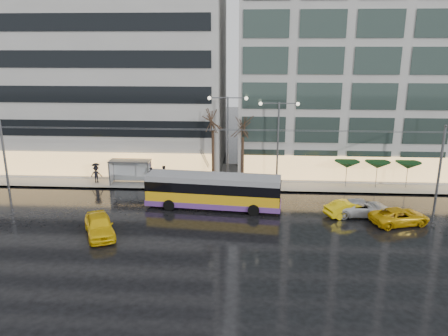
# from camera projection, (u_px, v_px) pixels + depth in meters

# --- Properties ---
(ground) EXTENTS (140.00, 140.00, 0.00)m
(ground) POSITION_uv_depth(u_px,v_px,m) (195.00, 228.00, 34.69)
(ground) COLOR black
(ground) RESTS_ON ground
(sidewalk) EXTENTS (80.00, 10.00, 0.15)m
(sidewalk) POSITION_uv_depth(u_px,v_px,m) (229.00, 176.00, 48.00)
(sidewalk) COLOR gray
(sidewalk) RESTS_ON ground
(kerb) EXTENTS (80.00, 0.10, 0.15)m
(kerb) POSITION_uv_depth(u_px,v_px,m) (227.00, 191.00, 43.24)
(kerb) COLOR slate
(kerb) RESTS_ON ground
(building_left) EXTENTS (34.00, 14.00, 22.00)m
(building_left) POSITION_uv_depth(u_px,v_px,m) (78.00, 70.00, 50.84)
(building_left) COLOR #A2A09B
(building_left) RESTS_ON sidewalk
(building_right) EXTENTS (32.00, 14.00, 25.00)m
(building_right) POSITION_uv_depth(u_px,v_px,m) (385.00, 58.00, 48.36)
(building_right) COLOR #A2A09B
(building_right) RESTS_ON sidewalk
(trolleybus) EXTENTS (12.02, 5.16, 5.49)m
(trolleybus) POSITION_uv_depth(u_px,v_px,m) (213.00, 192.00, 38.50)
(trolleybus) COLOR gold
(trolleybus) RESTS_ON ground
(catenary) EXTENTS (42.24, 5.12, 7.00)m
(catenary) POSITION_uv_depth(u_px,v_px,m) (215.00, 152.00, 41.09)
(catenary) COLOR #595B60
(catenary) RESTS_ON ground
(bus_shelter) EXTENTS (4.20, 1.60, 2.51)m
(bus_shelter) POSITION_uv_depth(u_px,v_px,m) (127.00, 166.00, 44.92)
(bus_shelter) COLOR #595B60
(bus_shelter) RESTS_ON sidewalk
(street_lamp_near) EXTENTS (3.96, 0.36, 9.03)m
(street_lamp_near) POSITION_uv_depth(u_px,v_px,m) (228.00, 129.00, 43.31)
(street_lamp_near) COLOR #595B60
(street_lamp_near) RESTS_ON sidewalk
(street_lamp_far) EXTENTS (3.96, 0.36, 8.53)m
(street_lamp_far) POSITION_uv_depth(u_px,v_px,m) (278.00, 132.00, 43.09)
(street_lamp_far) COLOR #595B60
(street_lamp_far) RESTS_ON sidewalk
(tree_a) EXTENTS (3.20, 3.20, 8.40)m
(tree_a) POSITION_uv_depth(u_px,v_px,m) (213.00, 117.00, 43.29)
(tree_a) COLOR black
(tree_a) RESTS_ON sidewalk
(tree_b) EXTENTS (3.20, 3.20, 7.70)m
(tree_b) POSITION_uv_depth(u_px,v_px,m) (243.00, 124.00, 43.49)
(tree_b) COLOR black
(tree_b) RESTS_ON sidewalk
(parasol_a) EXTENTS (2.50, 2.50, 2.65)m
(parasol_a) POSITION_uv_depth(u_px,v_px,m) (347.00, 164.00, 43.76)
(parasol_a) COLOR #595B60
(parasol_a) RESTS_ON sidewalk
(parasol_b) EXTENTS (2.50, 2.50, 2.65)m
(parasol_b) POSITION_uv_depth(u_px,v_px,m) (377.00, 165.00, 43.58)
(parasol_b) COLOR #595B60
(parasol_b) RESTS_ON sidewalk
(parasol_c) EXTENTS (2.50, 2.50, 2.65)m
(parasol_c) POSITION_uv_depth(u_px,v_px,m) (408.00, 165.00, 43.40)
(parasol_c) COLOR #595B60
(parasol_c) RESTS_ON sidewalk
(taxi_a) EXTENTS (3.83, 5.18, 1.64)m
(taxi_a) POSITION_uv_depth(u_px,v_px,m) (99.00, 225.00, 33.10)
(taxi_a) COLOR yellow
(taxi_a) RESTS_ON ground
(taxi_b) EXTENTS (4.28, 2.82, 1.33)m
(taxi_b) POSITION_uv_depth(u_px,v_px,m) (348.00, 208.00, 36.95)
(taxi_b) COLOR yellow
(taxi_b) RESTS_ON ground
(taxi_c) EXTENTS (5.23, 3.49, 1.33)m
(taxi_c) POSITION_uv_depth(u_px,v_px,m) (400.00, 216.00, 35.23)
(taxi_c) COLOR #D9A30B
(taxi_c) RESTS_ON ground
(sedan_silver) EXTENTS (5.05, 2.49, 1.38)m
(sedan_silver) POSITION_uv_depth(u_px,v_px,m) (362.00, 208.00, 37.05)
(sedan_silver) COLOR silver
(sedan_silver) RESTS_ON ground
(pedestrian_a) EXTENTS (1.28, 1.29, 2.19)m
(pedestrian_a) POSITION_uv_depth(u_px,v_px,m) (151.00, 170.00, 44.93)
(pedestrian_a) COLOR black
(pedestrian_a) RESTS_ON sidewalk
(pedestrian_b) EXTENTS (1.05, 0.92, 1.83)m
(pedestrian_b) POSITION_uv_depth(u_px,v_px,m) (164.00, 174.00, 45.31)
(pedestrian_b) COLOR black
(pedestrian_b) RESTS_ON sidewalk
(pedestrian_c) EXTENTS (1.19, 0.87, 2.11)m
(pedestrian_c) POSITION_uv_depth(u_px,v_px,m) (96.00, 172.00, 45.33)
(pedestrian_c) COLOR black
(pedestrian_c) RESTS_ON sidewalk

